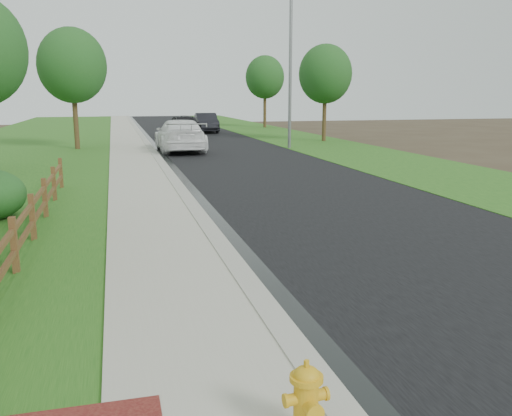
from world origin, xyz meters
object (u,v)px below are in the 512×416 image
object	(u,v)px
ranch_fence	(24,227)
streetlight	(287,58)
white_suv	(180,135)
dark_car_mid	(183,125)
fire_hydrant	(306,401)

from	to	relation	value
ranch_fence	streetlight	world-z (taller)	streetlight
white_suv	dark_car_mid	xyz separation A→B (m)	(1.54, 11.00, -0.03)
dark_car_mid	streetlight	distance (m)	12.83
fire_hydrant	streetlight	size ratio (longest dim) A/B	0.08
fire_hydrant	dark_car_mid	size ratio (longest dim) A/B	0.14
streetlight	white_suv	bearing A→B (deg)	-179.35
dark_car_mid	streetlight	xyz separation A→B (m)	(4.99, -10.93, 4.50)
fire_hydrant	streetlight	xyz separation A→B (m)	(8.63, 27.51, 4.97)
fire_hydrant	streetlight	distance (m)	29.26
white_suv	streetlight	bearing A→B (deg)	-179.40
ranch_fence	white_suv	xyz separation A→B (m)	(5.60, 20.21, 0.32)
fire_hydrant	streetlight	bearing A→B (deg)	72.58
ranch_fence	dark_car_mid	size ratio (longest dim) A/B	3.23
dark_car_mid	ranch_fence	bearing A→B (deg)	72.92
streetlight	fire_hydrant	bearing A→B (deg)	-107.42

